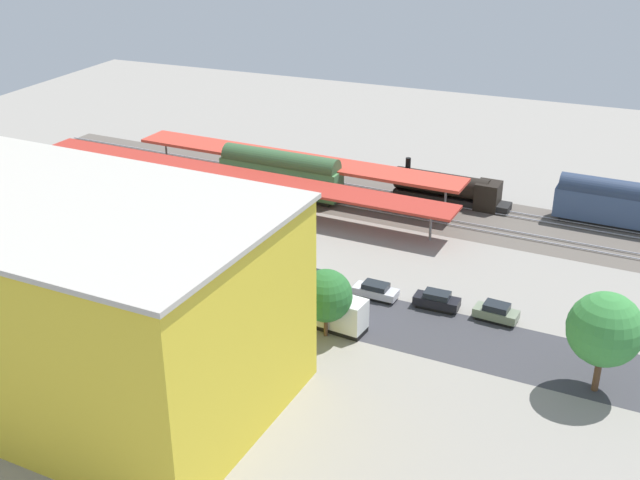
# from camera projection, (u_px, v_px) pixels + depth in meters

# --- Properties ---
(ground_plane) EXTENTS (168.48, 168.48, 0.00)m
(ground_plane) POSITION_uv_depth(u_px,v_px,m) (289.00, 269.00, 86.39)
(ground_plane) COLOR gray
(ground_plane) RESTS_ON ground
(rail_bed) EXTENTS (105.95, 20.28, 0.01)m
(rail_bed) POSITION_uv_depth(u_px,v_px,m) (360.00, 198.00, 105.61)
(rail_bed) COLOR #5B544C
(rail_bed) RESTS_ON ground
(street_asphalt) EXTENTS (105.65, 15.26, 0.01)m
(street_asphalt) POSITION_uv_depth(u_px,v_px,m) (266.00, 292.00, 81.59)
(street_asphalt) COLOR #38383D
(street_asphalt) RESTS_ON ground
(track_rails) EXTENTS (105.12, 13.86, 0.12)m
(track_rails) POSITION_uv_depth(u_px,v_px,m) (360.00, 197.00, 105.53)
(track_rails) COLOR #9E9EA8
(track_rails) RESTS_ON ground
(platform_canopy_near) EXTENTS (60.04, 8.51, 4.08)m
(platform_canopy_near) POSITION_uv_depth(u_px,v_px,m) (234.00, 175.00, 102.47)
(platform_canopy_near) COLOR #A82D23
(platform_canopy_near) RESTS_ON ground
(platform_canopy_far) EXTENTS (47.75, 8.01, 4.60)m
(platform_canopy_far) POSITION_uv_depth(u_px,v_px,m) (295.00, 159.00, 106.74)
(platform_canopy_far) COLOR #C63D2D
(platform_canopy_far) RESTS_ON ground
(locomotive) EXTENTS (15.62, 3.81, 5.28)m
(locomotive) POSITION_uv_depth(u_px,v_px,m) (452.00, 189.00, 103.27)
(locomotive) COLOR black
(locomotive) RESTS_ON ground
(passenger_coach) EXTENTS (16.88, 4.00, 6.00)m
(passenger_coach) POSITION_uv_depth(u_px,v_px,m) (627.00, 204.00, 95.26)
(passenger_coach) COLOR black
(passenger_coach) RESTS_ON ground
(freight_coach_far) EXTENTS (17.43, 4.10, 6.20)m
(freight_coach_far) POSITION_uv_depth(u_px,v_px,m) (280.00, 172.00, 105.33)
(freight_coach_far) COLOR black
(freight_coach_far) RESTS_ON ground
(parked_car_0) EXTENTS (4.41, 2.33, 1.77)m
(parked_car_0) POSITION_uv_depth(u_px,v_px,m) (496.00, 313.00, 76.13)
(parked_car_0) COLOR black
(parked_car_0) RESTS_ON ground
(parked_car_1) EXTENTS (4.55, 1.90, 1.78)m
(parked_car_1) POSITION_uv_depth(u_px,v_px,m) (437.00, 301.00, 78.28)
(parked_car_1) COLOR black
(parked_car_1) RESTS_ON ground
(parked_car_2) EXTENTS (4.68, 2.17, 1.61)m
(parked_car_2) POSITION_uv_depth(u_px,v_px,m) (376.00, 291.00, 80.27)
(parked_car_2) COLOR black
(parked_car_2) RESTS_ON ground
(parked_car_3) EXTENTS (4.46, 1.83, 1.64)m
(parked_car_3) POSITION_uv_depth(u_px,v_px,m) (310.00, 278.00, 82.82)
(parked_car_3) COLOR black
(parked_car_3) RESTS_ON ground
(parked_car_4) EXTENTS (4.29, 1.99, 1.68)m
(parked_car_4) POSITION_uv_depth(u_px,v_px,m) (262.00, 266.00, 85.33)
(parked_car_4) COLOR black
(parked_car_4) RESTS_ON ground
(parked_car_5) EXTENTS (4.76, 2.30, 1.62)m
(parked_car_5) POSITION_uv_depth(u_px,v_px,m) (209.00, 259.00, 87.00)
(parked_car_5) COLOR black
(parked_car_5) RESTS_ON ground
(parked_car_6) EXTENTS (4.27, 1.97, 1.66)m
(parked_car_6) POSITION_uv_depth(u_px,v_px,m) (158.00, 248.00, 89.58)
(parked_car_6) COLOR black
(parked_car_6) RESTS_ON ground
(construction_building) EXTENTS (36.65, 22.39, 16.22)m
(construction_building) POSITION_uv_depth(u_px,v_px,m) (65.00, 297.00, 63.79)
(construction_building) COLOR yellow
(construction_building) RESTS_ON ground
(construction_roof_slab) EXTENTS (37.29, 23.02, 0.40)m
(construction_roof_slab) POSITION_uv_depth(u_px,v_px,m) (50.00, 202.00, 60.32)
(construction_roof_slab) COLOR #B7B2A8
(construction_roof_slab) RESTS_ON construction_building
(box_truck_0) EXTENTS (10.05, 3.42, 3.38)m
(box_truck_0) POSITION_uv_depth(u_px,v_px,m) (235.00, 292.00, 78.10)
(box_truck_0) COLOR black
(box_truck_0) RESTS_ON ground
(box_truck_1) EXTENTS (9.31, 3.60, 3.40)m
(box_truck_1) POSITION_uv_depth(u_px,v_px,m) (322.00, 309.00, 74.97)
(box_truck_1) COLOR black
(box_truck_1) RESTS_ON ground
(street_tree_0) EXTENTS (4.92, 4.92, 6.71)m
(street_tree_0) POSITION_uv_depth(u_px,v_px,m) (326.00, 296.00, 72.11)
(street_tree_0) COLOR brown
(street_tree_0) RESTS_ON ground
(street_tree_1) EXTENTS (4.91, 4.91, 7.73)m
(street_tree_1) POSITION_uv_depth(u_px,v_px,m) (37.00, 229.00, 83.38)
(street_tree_1) COLOR brown
(street_tree_1) RESTS_ON ground
(street_tree_2) EXTENTS (6.17, 6.17, 8.98)m
(street_tree_2) POSITION_uv_depth(u_px,v_px,m) (605.00, 329.00, 63.58)
(street_tree_2) COLOR brown
(street_tree_2) RESTS_ON ground
(traffic_light) EXTENTS (0.50, 0.36, 6.95)m
(traffic_light) POSITION_uv_depth(u_px,v_px,m) (150.00, 254.00, 79.26)
(traffic_light) COLOR #333333
(traffic_light) RESTS_ON ground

